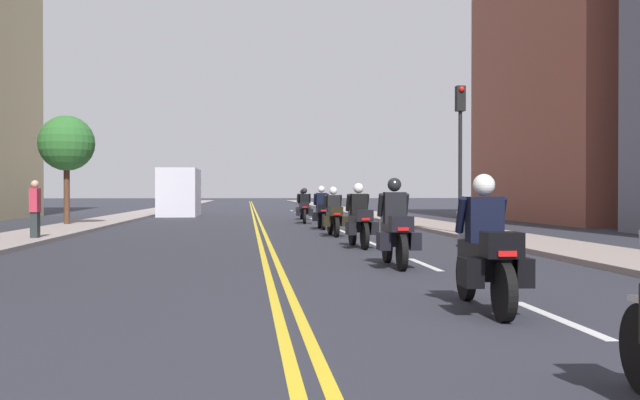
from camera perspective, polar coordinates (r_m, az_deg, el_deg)
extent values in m
plane|color=#2A2C35|center=(47.61, -5.22, -1.08)|extent=(264.00, 264.00, 0.00)
cube|color=gray|center=(48.06, -13.68, -1.01)|extent=(2.38, 144.00, 0.12)
cube|color=gray|center=(48.20, 3.21, -0.99)|extent=(2.38, 144.00, 0.12)
cube|color=yellow|center=(47.61, -5.37, -1.08)|extent=(0.12, 132.00, 0.01)
cube|color=yellow|center=(47.61, -5.08, -1.08)|extent=(0.12, 132.00, 0.01)
cube|color=silver|center=(8.43, 18.34, -8.92)|extent=(0.14, 2.40, 0.01)
cube|color=silver|center=(14.08, 8.27, -5.07)|extent=(0.14, 2.40, 0.01)
cube|color=silver|center=(19.93, 4.07, -3.40)|extent=(0.14, 2.40, 0.01)
cube|color=silver|center=(25.85, 1.79, -2.48)|extent=(0.14, 2.40, 0.01)
cube|color=silver|center=(31.80, 0.37, -1.91)|extent=(0.14, 2.40, 0.01)
cube|color=silver|center=(37.77, -0.61, -1.51)|extent=(0.14, 2.40, 0.01)
cube|color=silver|center=(43.74, -1.32, -1.22)|extent=(0.14, 2.40, 0.01)
cube|color=silver|center=(49.72, -1.85, -1.01)|extent=(0.14, 2.40, 0.01)
cube|color=silver|center=(55.71, -2.28, -0.83)|extent=(0.14, 2.40, 0.01)
cube|color=#934F3F|center=(38.49, 20.97, 11.57)|extent=(7.87, 14.31, 17.49)
cylinder|color=black|center=(9.52, 11.52, -5.87)|extent=(0.13, 0.65, 0.65)
cylinder|color=black|center=(8.03, 14.40, -7.08)|extent=(0.13, 0.65, 0.65)
cube|color=silver|center=(9.49, 11.52, -3.80)|extent=(0.15, 0.33, 0.04)
cube|color=black|center=(8.74, 12.84, -4.60)|extent=(0.37, 1.20, 0.40)
cube|color=black|center=(8.05, 14.24, -3.48)|extent=(0.42, 0.38, 0.28)
cube|color=red|center=(7.88, 14.65, -4.15)|extent=(0.20, 0.04, 0.06)
cube|color=black|center=(8.22, 11.87, -5.62)|extent=(0.22, 0.45, 0.32)
cube|color=black|center=(8.39, 15.58, -5.51)|extent=(0.22, 0.45, 0.32)
cube|color=#B2C1CC|center=(9.20, 11.97, -1.97)|extent=(0.36, 0.14, 0.36)
cube|color=black|center=(8.66, 12.93, -1.53)|extent=(0.41, 0.28, 0.54)
cylinder|color=black|center=(8.74, 11.15, -1.18)|extent=(0.11, 0.28, 0.45)
cylinder|color=black|center=(8.87, 14.15, -1.16)|extent=(0.11, 0.28, 0.45)
sphere|color=white|center=(8.69, 12.89, 1.18)|extent=(0.26, 0.26, 0.26)
cylinder|color=black|center=(14.34, 5.34, -3.65)|extent=(0.12, 0.67, 0.66)
cylinder|color=black|center=(12.84, 6.53, -4.15)|extent=(0.12, 0.67, 0.66)
cube|color=silver|center=(14.32, 5.35, -2.25)|extent=(0.15, 0.32, 0.04)
cube|color=black|center=(13.57, 5.90, -2.71)|extent=(0.34, 1.17, 0.40)
cube|color=black|center=(12.89, 6.46, -1.91)|extent=(0.41, 0.37, 0.28)
cube|color=red|center=(12.70, 6.63, -2.30)|extent=(0.20, 0.03, 0.06)
cube|color=black|center=(13.08, 5.06, -3.27)|extent=(0.21, 0.44, 0.32)
cube|color=black|center=(13.18, 7.47, -3.24)|extent=(0.21, 0.44, 0.32)
cube|color=#B2C1CC|center=(14.04, 5.54, -1.05)|extent=(0.36, 0.13, 0.36)
cube|color=black|center=(13.50, 5.95, -0.62)|extent=(0.41, 0.27, 0.59)
cylinder|color=black|center=(13.61, 4.84, -0.40)|extent=(0.11, 0.28, 0.45)
cylinder|color=black|center=(13.70, 6.82, -0.40)|extent=(0.11, 0.28, 0.45)
sphere|color=black|center=(13.53, 5.92, 1.22)|extent=(0.26, 0.26, 0.26)
cylinder|color=black|center=(18.94, 2.59, -2.62)|extent=(0.14, 0.67, 0.66)
cylinder|color=black|center=(17.49, 3.57, -2.89)|extent=(0.14, 0.67, 0.66)
cube|color=silver|center=(18.92, 2.59, -1.56)|extent=(0.16, 0.33, 0.04)
cube|color=black|center=(18.20, 3.06, -1.87)|extent=(0.38, 1.15, 0.40)
cube|color=black|center=(17.53, 3.52, -1.24)|extent=(0.42, 0.38, 0.28)
cube|color=red|center=(17.35, 3.65, -1.53)|extent=(0.20, 0.04, 0.06)
cube|color=black|center=(17.71, 2.48, -2.26)|extent=(0.22, 0.45, 0.32)
cube|color=black|center=(17.83, 4.24, -2.24)|extent=(0.22, 0.45, 0.32)
cube|color=#B2C1CC|center=(18.65, 2.75, -0.64)|extent=(0.37, 0.14, 0.36)
cube|color=black|center=(18.13, 3.09, -0.37)|extent=(0.41, 0.28, 0.55)
cylinder|color=black|center=(18.23, 2.26, -0.21)|extent=(0.12, 0.29, 0.45)
cylinder|color=black|center=(18.33, 3.73, -0.20)|extent=(0.12, 0.29, 0.45)
sphere|color=white|center=(18.16, 3.07, 0.94)|extent=(0.26, 0.26, 0.26)
cylinder|color=black|center=(23.77, 0.81, -2.01)|extent=(0.13, 0.63, 0.62)
cylinder|color=black|center=(22.33, 1.31, -2.18)|extent=(0.13, 0.63, 0.62)
cube|color=silver|center=(23.76, 0.81, -1.21)|extent=(0.15, 0.32, 0.04)
cube|color=black|center=(23.04, 1.06, -1.40)|extent=(0.34, 1.11, 0.40)
cube|color=black|center=(22.39, 1.29, -0.89)|extent=(0.41, 0.37, 0.28)
cube|color=red|center=(22.20, 1.36, -1.11)|extent=(0.20, 0.03, 0.06)
cube|color=black|center=(22.58, 0.50, -1.69)|extent=(0.21, 0.44, 0.32)
cube|color=black|center=(22.65, 1.91, -1.68)|extent=(0.21, 0.44, 0.32)
cube|color=#B2C1CC|center=(23.49, 0.90, -0.43)|extent=(0.36, 0.13, 0.36)
cube|color=black|center=(22.98, 1.07, -0.25)|extent=(0.41, 0.27, 0.52)
cylinder|color=black|center=(23.10, 0.43, -0.12)|extent=(0.11, 0.28, 0.45)
cylinder|color=black|center=(23.16, 1.61, -0.12)|extent=(0.11, 0.28, 0.45)
sphere|color=white|center=(23.01, 1.06, 0.75)|extent=(0.26, 0.26, 0.26)
cylinder|color=black|center=(28.14, -0.03, -1.62)|extent=(0.12, 0.61, 0.61)
cylinder|color=black|center=(26.67, 0.27, -1.74)|extent=(0.12, 0.61, 0.61)
cube|color=silver|center=(28.13, -0.03, -0.96)|extent=(0.14, 0.32, 0.04)
cube|color=black|center=(27.39, 0.11, -1.09)|extent=(0.33, 1.13, 0.40)
cube|color=black|center=(26.72, 0.25, -0.66)|extent=(0.40, 0.36, 0.28)
cube|color=red|center=(26.54, 0.29, -0.85)|extent=(0.20, 0.03, 0.06)
cube|color=black|center=(26.93, -0.39, -1.34)|extent=(0.20, 0.44, 0.32)
cube|color=black|center=(26.98, 0.80, -1.33)|extent=(0.20, 0.44, 0.32)
cube|color=#B2C1CC|center=(27.85, 0.02, -0.28)|extent=(0.36, 0.12, 0.36)
cube|color=black|center=(27.33, 0.12, -0.05)|extent=(0.40, 0.26, 0.59)
cylinder|color=black|center=(27.46, -0.41, 0.05)|extent=(0.10, 0.28, 0.45)
cylinder|color=black|center=(27.50, 0.59, 0.05)|extent=(0.10, 0.28, 0.45)
sphere|color=white|center=(27.36, 0.12, 0.86)|extent=(0.26, 0.26, 0.26)
cylinder|color=black|center=(33.34, -1.28, -1.23)|extent=(0.14, 0.67, 0.67)
cylinder|color=black|center=(31.76, -1.22, -1.32)|extent=(0.14, 0.67, 0.67)
cube|color=silver|center=(33.33, -1.28, -0.62)|extent=(0.16, 0.33, 0.04)
cube|color=black|center=(32.54, -1.25, -0.78)|extent=(0.39, 1.22, 0.40)
cube|color=black|center=(31.82, -1.22, -0.41)|extent=(0.42, 0.38, 0.28)
cube|color=red|center=(31.64, -1.21, -0.56)|extent=(0.20, 0.04, 0.06)
cube|color=black|center=(32.06, -1.73, -0.98)|extent=(0.22, 0.45, 0.32)
cube|color=black|center=(32.08, -0.73, -0.98)|extent=(0.22, 0.45, 0.32)
cube|color=#B2C1CC|center=(33.04, -1.27, -0.10)|extent=(0.37, 0.14, 0.36)
cube|color=black|center=(32.48, -1.25, 0.03)|extent=(0.41, 0.28, 0.52)
cylinder|color=black|center=(32.63, -1.68, 0.12)|extent=(0.12, 0.29, 0.45)
cylinder|color=black|center=(32.64, -0.83, 0.12)|extent=(0.12, 0.29, 0.45)
sphere|color=black|center=(32.51, -1.25, 0.74)|extent=(0.26, 0.26, 0.26)
cylinder|color=black|center=(38.10, -1.49, -1.04)|extent=(0.12, 0.62, 0.62)
cylinder|color=black|center=(36.47, -1.29, -1.11)|extent=(0.12, 0.62, 0.62)
cube|color=silver|center=(38.09, -1.49, -0.54)|extent=(0.14, 0.32, 0.04)
cube|color=black|center=(37.28, -1.39, -0.64)|extent=(0.33, 1.24, 0.40)
cube|color=black|center=(36.54, -1.30, -0.32)|extent=(0.40, 0.36, 0.28)
cube|color=red|center=(36.35, -1.27, -0.45)|extent=(0.20, 0.03, 0.06)
cube|color=black|center=(36.77, -1.76, -0.81)|extent=(0.20, 0.44, 0.32)
cube|color=black|center=(36.82, -0.90, -0.81)|extent=(0.20, 0.44, 0.32)
cube|color=#B2C1CC|center=(37.79, -1.46, -0.05)|extent=(0.36, 0.12, 0.36)
cube|color=black|center=(37.22, -1.39, 0.06)|extent=(0.40, 0.26, 0.51)
cylinder|color=black|center=(37.35, -1.77, 0.14)|extent=(0.10, 0.28, 0.45)
cylinder|color=black|center=(37.39, -1.04, 0.14)|extent=(0.10, 0.28, 0.45)
sphere|color=black|center=(37.25, -1.39, 0.67)|extent=(0.26, 0.26, 0.26)
cube|color=black|center=(18.86, 11.43, -3.61)|extent=(0.36, 0.36, 0.03)
cone|color=orange|center=(18.84, 11.43, -2.65)|extent=(0.29, 0.29, 0.60)
cylinder|color=white|center=(18.84, 11.43, -2.43)|extent=(0.20, 0.20, 0.08)
cylinder|color=black|center=(23.27, 11.07, 2.12)|extent=(0.12, 0.12, 4.03)
cube|color=black|center=(23.46, 11.08, 7.91)|extent=(0.28, 0.28, 0.80)
sphere|color=red|center=(23.35, 11.19, 8.63)|extent=(0.18, 0.18, 0.18)
cube|color=#252D2E|center=(21.73, -21.69, -2.01)|extent=(0.21, 0.29, 0.84)
cube|color=#B72E42|center=(21.71, -21.69, -0.01)|extent=(0.23, 0.37, 0.67)
sphere|color=tan|center=(21.71, -21.70, 1.18)|extent=(0.22, 0.22, 0.22)
cube|color=gold|center=(21.92, -21.52, -0.62)|extent=(0.11, 0.16, 0.24)
cylinder|color=#523423|center=(30.76, -19.47, 0.40)|extent=(0.24, 0.24, 2.61)
sphere|color=#2E6D2E|center=(30.82, -19.48, 4.28)|extent=(2.23, 2.23, 2.23)
cube|color=silver|center=(46.38, -10.75, 0.22)|extent=(2.00, 1.80, 2.20)
cube|color=silver|center=(43.39, -11.09, 0.59)|extent=(2.20, 5.20, 2.80)
cylinder|color=black|center=(45.99, -10.79, -0.59)|extent=(2.00, 0.90, 0.90)
cylinder|color=black|center=(41.81, -11.29, -0.71)|extent=(2.00, 0.90, 0.90)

